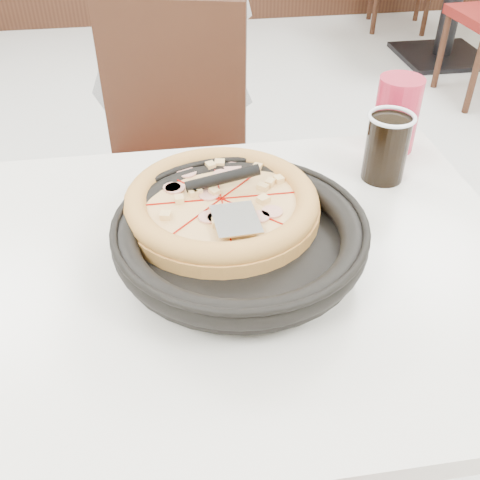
{
  "coord_description": "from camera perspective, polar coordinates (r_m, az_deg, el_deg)",
  "views": [
    {
      "loc": [
        -0.21,
        -1.03,
        1.36
      ],
      "look_at": [
        -0.1,
        -0.33,
        0.8
      ],
      "focal_mm": 42.0,
      "sensor_mm": 36.0,
      "label": 1
    }
  ],
  "objects": [
    {
      "name": "floor",
      "position": [
        1.72,
        1.72,
        -14.21
      ],
      "size": [
        7.0,
        7.0,
        0.0
      ],
      "primitive_type": "plane",
      "color": "beige",
      "rests_on": "ground"
    },
    {
      "name": "main_table",
      "position": [
        1.22,
        -5.25,
        -16.19
      ],
      "size": [
        1.28,
        0.93,
        0.75
      ],
      "primitive_type": null,
      "rotation": [
        0.0,
        0.0,
        -0.11
      ],
      "color": "white",
      "rests_on": "floor"
    },
    {
      "name": "chair_far",
      "position": [
        1.64,
        -7.31,
        5.18
      ],
      "size": [
        0.51,
        0.51,
        0.95
      ],
      "primitive_type": null,
      "rotation": [
        0.0,
        0.0,
        2.91
      ],
      "color": "black",
      "rests_on": "floor"
    },
    {
      "name": "trivet",
      "position": [
        0.93,
        -1.65,
        -1.56
      ],
      "size": [
        0.12,
        0.12,
        0.04
      ],
      "primitive_type": "cylinder",
      "rotation": [
        0.0,
        0.0,
        -0.11
      ],
      "color": "black",
      "rests_on": "main_table"
    },
    {
      "name": "pizza_pan",
      "position": [
        0.91,
        0.0,
        -0.4
      ],
      "size": [
        0.43,
        0.43,
        0.01
      ],
      "primitive_type": "cylinder",
      "rotation": [
        0.0,
        0.0,
        -0.11
      ],
      "color": "black",
      "rests_on": "trivet"
    },
    {
      "name": "pizza",
      "position": [
        0.96,
        -1.89,
        3.15
      ],
      "size": [
        0.37,
        0.37,
        0.02
      ],
      "primitive_type": "cylinder",
      "rotation": [
        0.0,
        0.0,
        -0.11
      ],
      "color": "#CB8B3B",
      "rests_on": "pizza_pan"
    },
    {
      "name": "pizza_server",
      "position": [
        0.88,
        -0.43,
        2.14
      ],
      "size": [
        0.08,
        0.09,
        0.0
      ],
      "primitive_type": "cube",
      "rotation": [
        0.0,
        0.0,
        0.06
      ],
      "color": "silver",
      "rests_on": "pizza"
    },
    {
      "name": "cola_glass",
      "position": [
        1.16,
        14.63,
        8.91
      ],
      "size": [
        0.09,
        0.09,
        0.13
      ],
      "primitive_type": "cylinder",
      "rotation": [
        0.0,
        0.0,
        -0.11
      ],
      "color": "black",
      "rests_on": "main_table"
    },
    {
      "name": "red_cup",
      "position": [
        1.28,
        15.6,
        12.22
      ],
      "size": [
        0.1,
        0.1,
        0.16
      ],
      "primitive_type": "cylinder",
      "rotation": [
        0.0,
        0.0,
        -0.11
      ],
      "color": "#AA1B32",
      "rests_on": "main_table"
    },
    {
      "name": "diner_person",
      "position": [
        1.97,
        -7.92,
        21.82
      ],
      "size": [
        0.68,
        0.55,
        1.64
      ],
      "primitive_type": "imported",
      "rotation": [
        0.0,
        0.0,
        2.85
      ],
      "color": "silver",
      "rests_on": "floor"
    }
  ]
}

